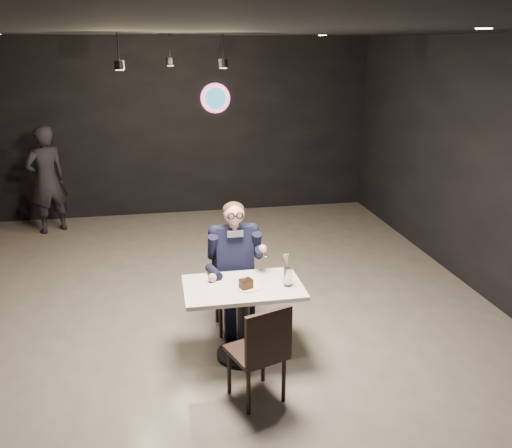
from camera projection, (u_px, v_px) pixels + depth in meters
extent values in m
plane|color=gray|center=(193.00, 341.00, 5.54)|extent=(9.00, 9.00, 0.00)
cube|color=black|center=(171.00, 44.00, 6.49)|extent=(1.40, 1.20, 0.36)
cube|color=white|center=(243.00, 321.00, 5.16)|extent=(1.10, 0.70, 0.75)
cube|color=black|center=(235.00, 289.00, 5.64)|extent=(0.42, 0.46, 0.92)
cube|color=black|center=(256.00, 350.00, 4.52)|extent=(0.55, 0.57, 0.92)
cube|color=black|center=(234.00, 266.00, 5.56)|extent=(0.60, 0.80, 1.44)
cylinder|color=white|center=(248.00, 287.00, 4.98)|extent=(0.22, 0.22, 0.01)
cube|color=black|center=(246.00, 284.00, 4.95)|extent=(0.13, 0.12, 0.08)
ellipsoid|color=#2B8638|center=(251.00, 280.00, 4.94)|extent=(0.06, 0.04, 0.01)
cylinder|color=silver|center=(288.00, 277.00, 5.01)|extent=(0.08, 0.08, 0.18)
cone|color=tan|center=(287.00, 261.00, 4.98)|extent=(0.07, 0.07, 0.12)
imported|color=black|center=(47.00, 180.00, 8.49)|extent=(0.74, 0.68, 1.71)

